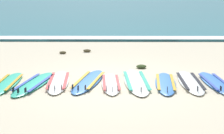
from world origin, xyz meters
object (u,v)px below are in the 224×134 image
surfboard_1 (34,84)px  surfboard_7 (190,82)px  surfboard_8 (215,83)px  surfboard_4 (111,83)px  surfboard_3 (88,81)px  surfboard_5 (136,81)px  surfboard_0 (7,83)px  surfboard_6 (165,83)px  surfboard_2 (58,82)px

surfboard_1 → surfboard_7: bearing=2.5°
surfboard_8 → surfboard_1: bearing=-178.7°
surfboard_7 → surfboard_4: bearing=-175.9°
surfboard_1 → surfboard_4: 1.94m
surfboard_3 → surfboard_5: 1.23m
surfboard_0 → surfboard_1: (0.68, -0.03, 0.00)m
surfboard_5 → surfboard_7: (1.37, -0.04, 0.00)m
surfboard_1 → surfboard_6: size_ratio=1.10×
surfboard_5 → surfboard_3: bearing=178.6°
surfboard_3 → surfboard_5: bearing=-1.4°
surfboard_5 → surfboard_7: 1.37m
surfboard_2 → surfboard_5: same height
surfboard_2 → surfboard_3: 0.77m
surfboard_1 → surfboard_6: 3.31m
surfboard_4 → surfboard_8: bearing=1.7°
surfboard_7 → surfboard_8: bearing=-6.2°
surfboard_0 → surfboard_6: (3.99, 0.04, 0.00)m
surfboard_4 → surfboard_8: size_ratio=0.91×
surfboard_0 → surfboard_8: size_ratio=0.97×
surfboard_3 → surfboard_6: (1.96, -0.17, -0.00)m
surfboard_3 → surfboard_1: bearing=-170.1°
surfboard_0 → surfboard_8: 5.27m
surfboard_3 → surfboard_7: same height
surfboard_0 → surfboard_4: 2.62m
surfboard_5 → surfboard_6: bearing=-10.7°
surfboard_6 → surfboard_1: bearing=-178.8°
surfboard_2 → surfboard_4: 1.36m
surfboard_1 → surfboard_8: bearing=1.3°
surfboard_1 → surfboard_6: bearing=1.2°
surfboard_1 → surfboard_6: (3.31, 0.07, -0.00)m
surfboard_4 → surfboard_3: bearing=160.1°
surfboard_1 → surfboard_5: size_ratio=0.92×
surfboard_8 → surfboard_2: bearing=178.8°
surfboard_0 → surfboard_4: same height
surfboard_1 → surfboard_7: same height
surfboard_5 → surfboard_8: size_ratio=1.16×
surfboard_2 → surfboard_6: (2.73, -0.11, -0.00)m
surfboard_1 → surfboard_3: same height
surfboard_8 → surfboard_4: bearing=-178.3°
surfboard_1 → surfboard_0: bearing=177.7°
surfboard_3 → surfboard_8: (3.23, -0.13, 0.00)m
surfboard_3 → surfboard_5: (1.23, -0.03, -0.00)m
surfboard_3 → surfboard_7: size_ratio=1.06×
surfboard_4 → surfboard_5: size_ratio=0.78×
surfboard_2 → surfboard_4: bearing=-6.7°
surfboard_1 → surfboard_4: same height
surfboard_2 → surfboard_4: (1.35, -0.16, 0.00)m
surfboard_1 → surfboard_5: same height
surfboard_2 → surfboard_3: same height
surfboard_0 → surfboard_1: bearing=-2.3°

